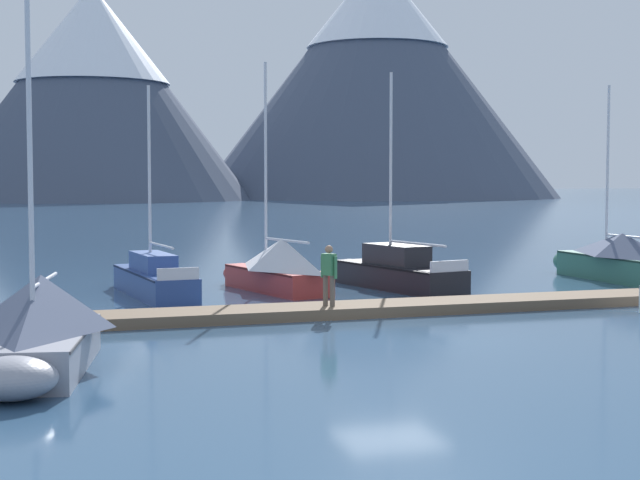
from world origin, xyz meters
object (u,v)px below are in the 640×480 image
at_px(sailboat_mid_dock_starboard, 276,266).
at_px(person_on_dock, 329,272).
at_px(sailboat_mid_dock_port, 151,278).
at_px(sailboat_end_of_dock, 613,257).
at_px(sailboat_second_berth, 38,327).
at_px(sailboat_far_berth, 391,271).

distance_m(sailboat_mid_dock_starboard, person_on_dock, 6.37).
bearing_deg(sailboat_mid_dock_starboard, sailboat_mid_dock_port, 177.97).
height_order(sailboat_mid_dock_port, sailboat_mid_dock_starboard, sailboat_mid_dock_starboard).
bearing_deg(sailboat_mid_dock_starboard, sailboat_end_of_dock, -0.39).
bearing_deg(sailboat_second_berth, sailboat_end_of_dock, 29.89).
bearing_deg(sailboat_end_of_dock, sailboat_mid_dock_starboard, 179.61).
height_order(sailboat_second_berth, sailboat_end_of_dock, sailboat_second_berth).
relative_size(sailboat_mid_dock_port, person_on_dock, 4.36).
height_order(sailboat_mid_dock_port, sailboat_far_berth, sailboat_far_berth).
bearing_deg(sailboat_second_berth, sailboat_mid_dock_port, 73.77).
bearing_deg(person_on_dock, sailboat_second_berth, -143.54).
height_order(sailboat_end_of_dock, person_on_dock, sailboat_end_of_dock).
bearing_deg(sailboat_second_berth, sailboat_mid_dock_starboard, 57.20).
height_order(sailboat_second_berth, sailboat_far_berth, sailboat_second_berth).
bearing_deg(sailboat_mid_dock_starboard, person_on_dock, -90.34).
distance_m(sailboat_second_berth, sailboat_mid_dock_starboard, 14.38).
bearing_deg(sailboat_second_berth, person_on_dock, 36.46).
bearing_deg(sailboat_mid_dock_starboard, sailboat_second_berth, -122.80).
xyz_separation_m(sailboat_mid_dock_starboard, sailboat_far_berth, (4.15, -0.03, -0.28)).
xyz_separation_m(sailboat_mid_dock_starboard, person_on_dock, (-0.04, -6.36, 0.39)).
bearing_deg(sailboat_mid_dock_port, sailboat_end_of_dock, -0.79).
height_order(sailboat_mid_dock_starboard, person_on_dock, sailboat_mid_dock_starboard).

